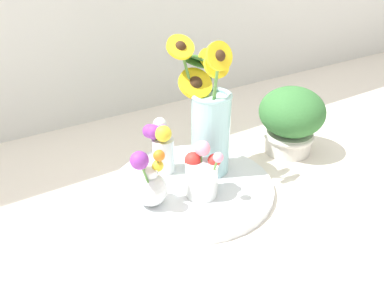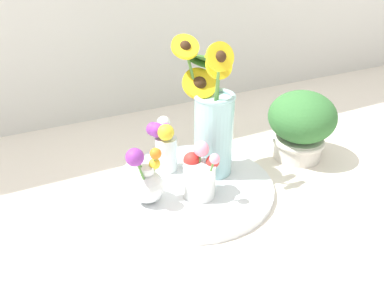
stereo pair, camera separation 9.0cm
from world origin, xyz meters
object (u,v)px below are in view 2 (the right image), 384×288
Objects in this scene: serving_tray at (192,186)px; vase_bulb_right at (146,180)px; mason_jar_sunflowers at (212,122)px; vase_small_center at (200,174)px; potted_plant at (301,124)px; vase_small_back at (164,142)px.

vase_bulb_right is (-0.13, -0.02, 0.07)m from serving_tray.
vase_small_center is at bearing -133.64° from mason_jar_sunflowers.
potted_plant is (0.35, 0.01, 0.10)m from serving_tray.
mason_jar_sunflowers is at bearing 15.13° from vase_bulb_right.
serving_tray is at bearing -70.43° from vase_small_back.
mason_jar_sunflowers reaches higher than vase_small_center.
serving_tray is 2.68× the size of vase_bulb_right.
vase_bulb_right reaches higher than serving_tray.
vase_small_back is at bearing 109.57° from serving_tray.
mason_jar_sunflowers is 2.31× the size of vase_bulb_right.
potted_plant is (0.48, 0.03, 0.03)m from vase_bulb_right.
vase_bulb_right is (-0.20, -0.05, -0.08)m from mason_jar_sunflowers.
potted_plant reaches higher than vase_bulb_right.
mason_jar_sunflowers is 0.28m from potted_plant.
mason_jar_sunflowers is 1.78× the size of potted_plant.
mason_jar_sunflowers is 2.41× the size of vase_small_back.
vase_bulb_right is at bearing -164.87° from mason_jar_sunflowers.
potted_plant is at bearing 9.11° from vase_small_center.
vase_small_back is (-0.11, 0.06, -0.06)m from mason_jar_sunflowers.
vase_small_back reaches higher than vase_small_center.
mason_jar_sunflowers is 0.22m from vase_bulb_right.
vase_bulb_right is at bearing -129.29° from vase_small_back.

